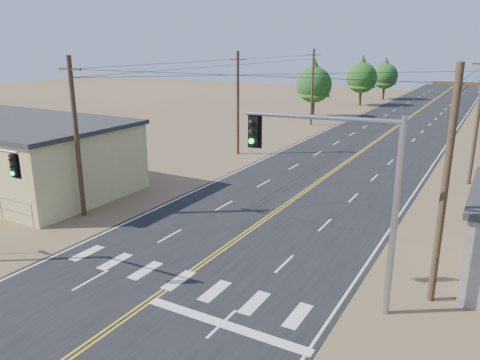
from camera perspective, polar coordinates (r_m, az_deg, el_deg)
The scene contains 11 objects.
road at distance 40.99m, azimuth 11.18°, elevation 0.96°, with size 15.00×200.00×0.02m, color black.
building_left at distance 40.43m, azimuth -26.80°, elevation 2.92°, with size 20.00×10.00×5.00m, color #D6C97B.
utility_pole_left_near at distance 30.51m, azimuth -19.30°, elevation 4.95°, with size 1.80×0.30×10.00m.
utility_pole_left_mid at distance 46.02m, azimuth -0.27°, elevation 9.41°, with size 1.80×0.30×10.00m.
utility_pole_left_far at distance 64.07m, azimuth 8.80°, elevation 11.18°, with size 1.80×0.30×10.00m.
utility_pole_right_near at distance 20.51m, azimuth 23.70°, elevation -0.76°, with size 1.80×0.30×10.00m.
utility_pole_right_mid at distance 40.10m, azimuth 26.99°, elevation 6.62°, with size 1.80×0.30×10.00m.
signal_mast_right at distance 18.84m, azimuth 13.31°, elevation -0.15°, with size 6.25×1.19×8.11m.
tree_left_near at distance 71.03m, azimuth 9.02°, elevation 11.82°, with size 5.22×5.22×8.70m.
tree_left_mid at distance 86.48m, azimuth 14.63°, elevation 12.33°, with size 5.30×5.30×8.84m.
tree_left_far at distance 97.39m, azimuth 17.27°, elevation 12.30°, with size 4.93×4.93×8.22m.
Camera 1 is at (12.14, -7.68, 10.65)m, focal length 35.00 mm.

